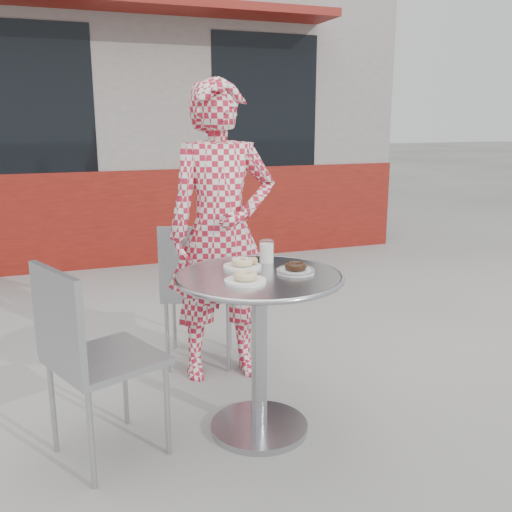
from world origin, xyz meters
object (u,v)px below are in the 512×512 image
object	(u,v)px
chair_far	(200,319)
milk_cup	(267,252)
plate_near	(245,278)
bistro_table	(259,314)
chair_left	(106,398)
plate_far	(243,264)
plate_checker	(296,269)
seated_person	(222,233)

from	to	relation	value
chair_far	milk_cup	world-z (taller)	milk_cup
chair_far	plate_near	size ratio (longest dim) A/B	4.86
milk_cup	plate_near	bearing A→B (deg)	-126.08
bistro_table	milk_cup	bearing A→B (deg)	60.35
plate_near	chair_far	bearing A→B (deg)	87.21
bistro_table	chair_far	world-z (taller)	chair_far
chair_left	plate_far	distance (m)	0.89
chair_left	plate_far	size ratio (longest dim) A/B	4.91
plate_far	plate_checker	size ratio (longest dim) A/B	1.01
chair_far	plate_checker	distance (m)	1.11
plate_far	plate_near	distance (m)	0.26
plate_far	chair_left	bearing A→B (deg)	-171.61
chair_left	milk_cup	xyz separation A→B (m)	(0.84, 0.16, 0.58)
plate_checker	milk_cup	world-z (taller)	milk_cup
chair_far	seated_person	distance (m)	0.63
chair_far	seated_person	world-z (taller)	seated_person
bistro_table	plate_near	size ratio (longest dim) A/B	4.30
plate_far	plate_checker	world-z (taller)	plate_far
chair_far	plate_checker	world-z (taller)	chair_far
bistro_table	plate_near	xyz separation A→B (m)	(-0.10, -0.10, 0.21)
plate_far	plate_near	bearing A→B (deg)	-106.84
plate_checker	milk_cup	size ratio (longest dim) A/B	1.57
chair_left	plate_checker	bearing A→B (deg)	-116.42
chair_far	plate_far	bearing A→B (deg)	110.77
chair_left	bistro_table	bearing A→B (deg)	-115.83
chair_far	milk_cup	bearing A→B (deg)	122.36
plate_near	plate_checker	distance (m)	0.29
plate_near	plate_checker	xyz separation A→B (m)	(0.28, 0.08, -0.00)
bistro_table	milk_cup	distance (m)	0.34
bistro_table	milk_cup	xyz separation A→B (m)	(0.12, 0.20, 0.25)
chair_far	chair_left	bearing A→B (deg)	71.59
chair_far	plate_checker	xyz separation A→B (m)	(0.23, -0.94, 0.54)
bistro_table	plate_far	xyz separation A→B (m)	(-0.03, 0.15, 0.22)
bistro_table	plate_checker	xyz separation A→B (m)	(0.18, -0.02, 0.21)
chair_left	seated_person	distance (m)	1.16
chair_left	plate_far	world-z (taller)	chair_left
bistro_table	chair_far	distance (m)	0.98
plate_checker	seated_person	bearing A→B (deg)	101.16
chair_far	seated_person	bearing A→B (deg)	131.21
chair_left	seated_person	xyz separation A→B (m)	(0.76, 0.66, 0.59)
bistro_table	plate_checker	size ratio (longest dim) A/B	4.38
milk_cup	plate_far	bearing A→B (deg)	-158.52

